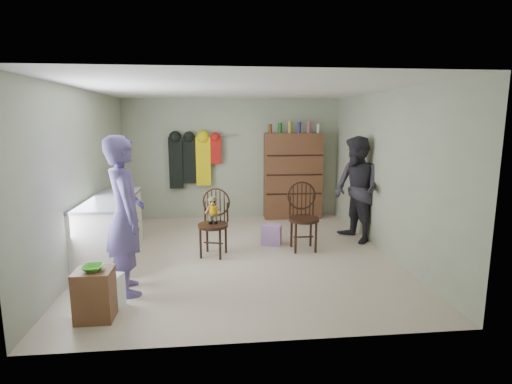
{
  "coord_description": "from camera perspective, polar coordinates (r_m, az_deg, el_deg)",
  "views": [
    {
      "loc": [
        -0.39,
        -5.93,
        2.06
      ],
      "look_at": [
        0.25,
        0.2,
        0.95
      ],
      "focal_mm": 28.0,
      "sensor_mm": 36.0,
      "label": 1
    }
  ],
  "objects": [
    {
      "name": "ground_plane",
      "position": [
        6.29,
        -2.1,
        -8.92
      ],
      "size": [
        5.0,
        5.0,
        0.0
      ],
      "primitive_type": "plane",
      "color": "beige",
      "rests_on": "ground"
    },
    {
      "name": "plastic_tub",
      "position": [
        4.81,
        -21.41,
        -13.38
      ],
      "size": [
        0.5,
        0.48,
        0.38
      ],
      "primitive_type": "cube",
      "rotation": [
        0.0,
        0.0,
        -0.3
      ],
      "color": "white",
      "rests_on": "ground"
    },
    {
      "name": "stool",
      "position": [
        4.6,
        -22.05,
        -13.48
      ],
      "size": [
        0.38,
        0.32,
        0.54
      ],
      "primitive_type": "cube",
      "color": "brown",
      "rests_on": "ground"
    },
    {
      "name": "counter",
      "position": [
        6.33,
        -20.1,
        -4.95
      ],
      "size": [
        0.64,
        1.86,
        0.94
      ],
      "color": "silver",
      "rests_on": "ground"
    },
    {
      "name": "dresser",
      "position": [
        8.46,
        5.27,
        2.36
      ],
      "size": [
        1.2,
        0.39,
        2.04
      ],
      "color": "brown",
      "rests_on": "ground"
    },
    {
      "name": "chair_front",
      "position": [
        6.15,
        -6.05,
        -3.6
      ],
      "size": [
        0.57,
        0.57,
        1.03
      ],
      "rotation": [
        0.0,
        0.0,
        -0.3
      ],
      "color": "black",
      "rests_on": "ground"
    },
    {
      "name": "coat_rack",
      "position": [
        8.36,
        -8.96,
        4.53
      ],
      "size": [
        1.42,
        0.12,
        1.09
      ],
      "color": "#99999E",
      "rests_on": "ground"
    },
    {
      "name": "bowl",
      "position": [
        4.49,
        -22.3,
        -10.01
      ],
      "size": [
        0.21,
        0.21,
        0.05
      ],
      "primitive_type": "imported",
      "color": "green",
      "rests_on": "stool"
    },
    {
      "name": "striped_bag",
      "position": [
        6.73,
        2.22,
        -6.12
      ],
      "size": [
        0.38,
        0.33,
        0.34
      ],
      "primitive_type": "cube",
      "rotation": [
        0.0,
        0.0,
        -0.29
      ],
      "color": "pink",
      "rests_on": "ground"
    },
    {
      "name": "chair_far",
      "position": [
        6.45,
        6.73,
        -3.08
      ],
      "size": [
        0.49,
        0.49,
        1.09
      ],
      "rotation": [
        0.0,
        0.0,
        0.01
      ],
      "color": "black",
      "rests_on": "ground"
    },
    {
      "name": "person_right",
      "position": [
        6.97,
        14.18,
        0.33
      ],
      "size": [
        0.89,
        1.02,
        1.8
      ],
      "primitive_type": "imported",
      "rotation": [
        0.0,
        0.0,
        -1.3
      ],
      "color": "#2D2B33",
      "rests_on": "ground"
    },
    {
      "name": "room_walls",
      "position": [
        6.49,
        -2.51,
        5.95
      ],
      "size": [
        5.0,
        5.0,
        5.0
      ],
      "color": "#A9B093",
      "rests_on": "ground"
    },
    {
      "name": "person_left",
      "position": [
        4.97,
        -18.18,
        -3.22
      ],
      "size": [
        0.67,
        0.81,
        1.9
      ],
      "primitive_type": "imported",
      "rotation": [
        0.0,
        0.0,
        1.93
      ],
      "color": "#5A4C8B",
      "rests_on": "ground"
    }
  ]
}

